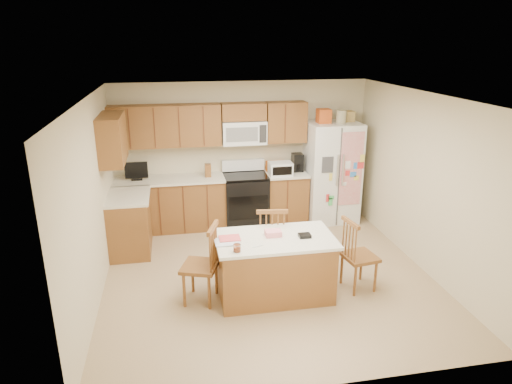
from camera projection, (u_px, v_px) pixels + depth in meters
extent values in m
plane|color=#99815D|center=(268.00, 275.00, 6.49)|extent=(4.50, 4.50, 0.00)
cube|color=beige|center=(242.00, 152.00, 8.19)|extent=(4.50, 0.10, 2.50)
cube|color=beige|center=(322.00, 272.00, 4.00)|extent=(4.50, 0.10, 2.50)
cube|color=beige|center=(93.00, 202.00, 5.70)|extent=(0.10, 4.50, 2.50)
cube|color=beige|center=(423.00, 182.00, 6.48)|extent=(0.10, 4.50, 2.50)
cube|color=white|center=(269.00, 97.00, 5.69)|extent=(4.50, 4.50, 0.04)
cube|color=brown|center=(171.00, 205.00, 7.94)|extent=(1.87, 0.60, 0.88)
cube|color=brown|center=(285.00, 198.00, 8.30)|extent=(0.72, 0.60, 0.88)
cube|color=brown|center=(130.00, 224.00, 7.11)|extent=(0.60, 0.95, 0.88)
cube|color=beige|center=(169.00, 180.00, 7.78)|extent=(1.87, 0.64, 0.04)
cube|color=beige|center=(286.00, 174.00, 8.14)|extent=(0.72, 0.64, 0.04)
cube|color=beige|center=(128.00, 196.00, 6.96)|extent=(0.64, 0.95, 0.04)
cube|color=brown|center=(165.00, 126.00, 7.63)|extent=(1.85, 0.33, 0.70)
cube|color=brown|center=(286.00, 122.00, 7.99)|extent=(0.70, 0.33, 0.70)
cube|color=brown|center=(243.00, 111.00, 7.79)|extent=(0.76, 0.33, 0.29)
cube|color=brown|center=(112.00, 139.00, 6.65)|extent=(0.33, 0.95, 0.70)
cube|color=#522714|center=(129.00, 129.00, 7.37)|extent=(0.02, 0.01, 0.66)
cube|color=#522714|center=(135.00, 213.00, 7.55)|extent=(0.02, 0.01, 0.84)
cube|color=#522714|center=(154.00, 128.00, 7.44)|extent=(0.02, 0.01, 0.66)
cube|color=#522714|center=(160.00, 212.00, 7.62)|extent=(0.02, 0.01, 0.84)
cube|color=#522714|center=(179.00, 127.00, 7.51)|extent=(0.02, 0.01, 0.66)
cube|color=#522714|center=(184.00, 210.00, 7.69)|extent=(0.02, 0.01, 0.84)
cube|color=#522714|center=(204.00, 126.00, 7.58)|extent=(0.01, 0.01, 0.66)
cube|color=#522714|center=(208.00, 209.00, 7.76)|extent=(0.01, 0.01, 0.84)
cube|color=#522714|center=(285.00, 124.00, 7.82)|extent=(0.01, 0.01, 0.66)
cube|color=#522714|center=(287.00, 203.00, 8.00)|extent=(0.01, 0.01, 0.84)
cube|color=white|center=(244.00, 132.00, 7.88)|extent=(0.76, 0.38, 0.40)
cube|color=slate|center=(242.00, 135.00, 7.69)|extent=(0.54, 0.01, 0.24)
cube|color=#262626|center=(263.00, 134.00, 7.75)|extent=(0.12, 0.01, 0.30)
cube|color=brown|center=(208.00, 170.00, 7.86)|extent=(0.10, 0.14, 0.22)
cube|color=black|center=(137.00, 179.00, 7.71)|extent=(0.18, 0.12, 0.02)
cube|color=black|center=(136.00, 170.00, 7.66)|extent=(0.38, 0.03, 0.28)
cube|color=#D55100|center=(276.00, 167.00, 8.16)|extent=(0.35, 0.22, 0.18)
cube|color=white|center=(280.00, 169.00, 7.94)|extent=(0.40, 0.28, 0.23)
cube|color=black|center=(282.00, 171.00, 7.81)|extent=(0.34, 0.01, 0.15)
cube|color=black|center=(297.00, 162.00, 8.17)|extent=(0.18, 0.22, 0.32)
cylinder|color=black|center=(298.00, 167.00, 8.13)|extent=(0.12, 0.12, 0.12)
cube|color=black|center=(246.00, 200.00, 8.15)|extent=(0.76, 0.64, 0.88)
cube|color=black|center=(249.00, 208.00, 7.85)|extent=(0.68, 0.01, 0.42)
cube|color=black|center=(245.00, 176.00, 8.00)|extent=(0.76, 0.64, 0.03)
cube|color=white|center=(243.00, 165.00, 8.20)|extent=(0.76, 0.10, 0.20)
cube|color=white|center=(332.00, 172.00, 8.22)|extent=(0.90, 0.75, 1.80)
cube|color=#4C4C4C|center=(339.00, 178.00, 7.87)|extent=(0.02, 0.01, 1.75)
cube|color=silver|center=(337.00, 170.00, 7.79)|extent=(0.02, 0.03, 0.55)
cube|color=silver|center=(343.00, 170.00, 7.81)|extent=(0.02, 0.03, 0.55)
cube|color=#3F3F44|center=(328.00, 165.00, 7.75)|extent=(0.20, 0.01, 0.28)
cube|color=#D84C59|center=(351.00, 169.00, 7.85)|extent=(0.42, 0.01, 1.30)
cube|color=#C24C18|center=(324.00, 116.00, 7.86)|extent=(0.22, 0.22, 0.24)
cylinder|color=tan|center=(341.00, 116.00, 7.87)|extent=(0.18, 0.18, 0.22)
cube|color=tan|center=(348.00, 116.00, 8.03)|extent=(0.18, 0.20, 0.18)
cube|color=brown|center=(275.00, 268.00, 5.86)|extent=(1.42, 0.80, 0.78)
cube|color=beige|center=(275.00, 239.00, 5.73)|extent=(1.50, 0.88, 0.04)
cylinder|color=#C24C18|center=(237.00, 249.00, 5.34)|extent=(0.08, 0.08, 0.06)
cylinder|color=white|center=(237.00, 248.00, 5.34)|extent=(0.09, 0.09, 0.09)
cube|color=#FF9F96|center=(273.00, 233.00, 5.77)|extent=(0.20, 0.15, 0.07)
cube|color=black|center=(305.00, 236.00, 5.73)|extent=(0.15, 0.12, 0.04)
cube|color=white|center=(227.00, 242.00, 5.58)|extent=(0.30, 0.24, 0.01)
cube|color=#D84C4C|center=(230.00, 238.00, 5.66)|extent=(0.26, 0.20, 0.01)
cylinder|color=white|center=(258.00, 246.00, 5.47)|extent=(0.14, 0.05, 0.01)
cube|color=brown|center=(200.00, 266.00, 5.71)|extent=(0.55, 0.57, 0.05)
cylinder|color=brown|center=(193.00, 276.00, 5.99)|extent=(0.04, 0.04, 0.46)
cylinder|color=brown|center=(184.00, 290.00, 5.65)|extent=(0.04, 0.04, 0.46)
cylinder|color=brown|center=(216.00, 278.00, 5.94)|extent=(0.04, 0.04, 0.46)
cylinder|color=brown|center=(209.00, 293.00, 5.60)|extent=(0.04, 0.04, 0.46)
cylinder|color=brown|center=(216.00, 242.00, 5.75)|extent=(0.02, 0.02, 0.51)
cylinder|color=brown|center=(215.00, 245.00, 5.67)|extent=(0.02, 0.02, 0.51)
cylinder|color=brown|center=(213.00, 247.00, 5.60)|extent=(0.02, 0.02, 0.51)
cylinder|color=brown|center=(212.00, 250.00, 5.52)|extent=(0.02, 0.02, 0.51)
cylinder|color=brown|center=(210.00, 253.00, 5.45)|extent=(0.02, 0.02, 0.51)
cube|color=brown|center=(213.00, 228.00, 5.51)|extent=(0.18, 0.42, 0.05)
cube|color=brown|center=(271.00, 242.00, 6.40)|extent=(0.50, 0.48, 0.05)
cylinder|color=brown|center=(282.00, 253.00, 6.64)|extent=(0.04, 0.04, 0.46)
cylinder|color=brown|center=(257.00, 253.00, 6.63)|extent=(0.04, 0.04, 0.46)
cylinder|color=brown|center=(284.00, 263.00, 6.34)|extent=(0.04, 0.04, 0.46)
cylinder|color=brown|center=(259.00, 263.00, 6.33)|extent=(0.04, 0.04, 0.46)
cylinder|color=brown|center=(284.00, 229.00, 6.15)|extent=(0.02, 0.02, 0.51)
cylinder|color=brown|center=(278.00, 229.00, 6.15)|extent=(0.02, 0.02, 0.51)
cylinder|color=brown|center=(272.00, 229.00, 6.15)|extent=(0.02, 0.02, 0.51)
cylinder|color=brown|center=(266.00, 229.00, 6.14)|extent=(0.02, 0.02, 0.51)
cylinder|color=brown|center=(260.00, 229.00, 6.14)|extent=(0.02, 0.02, 0.51)
cube|color=brown|center=(272.00, 212.00, 6.06)|extent=(0.42, 0.10, 0.05)
cube|color=brown|center=(359.00, 257.00, 6.02)|extent=(0.47, 0.49, 0.05)
cylinder|color=brown|center=(375.00, 277.00, 5.99)|extent=(0.04, 0.04, 0.44)
cylinder|color=brown|center=(361.00, 265.00, 6.30)|extent=(0.04, 0.04, 0.44)
cylinder|color=brown|center=(355.00, 281.00, 5.89)|extent=(0.04, 0.04, 0.44)
cylinder|color=brown|center=(342.00, 269.00, 6.20)|extent=(0.04, 0.04, 0.44)
cylinder|color=brown|center=(356.00, 245.00, 5.74)|extent=(0.02, 0.02, 0.49)
cylinder|color=brown|center=(352.00, 243.00, 5.81)|extent=(0.02, 0.02, 0.49)
cylinder|color=brown|center=(349.00, 240.00, 5.88)|extent=(0.02, 0.02, 0.49)
cylinder|color=brown|center=(346.00, 238.00, 5.94)|extent=(0.02, 0.02, 0.49)
cylinder|color=brown|center=(343.00, 236.00, 6.01)|extent=(0.02, 0.02, 0.49)
cube|color=brown|center=(351.00, 223.00, 5.80)|extent=(0.10, 0.41, 0.05)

